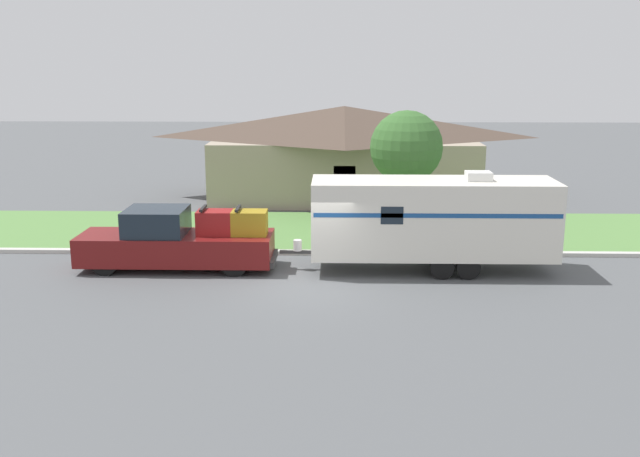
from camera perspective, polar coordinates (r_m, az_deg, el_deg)
The scene contains 8 objects.
ground_plane at distance 22.02m, azimuth -0.57°, elevation -4.68°, with size 120.00×120.00×0.00m, color #515456.
curb_strip at distance 25.59m, azimuth -0.29°, elevation -1.93°, with size 80.00×0.30×0.14m.
lawn_strip at distance 29.14m, azimuth -0.08°, elevation -0.15°, with size 80.00×7.00×0.03m.
house_across_street at distance 36.11m, azimuth 1.94°, elevation 6.27°, with size 13.82×7.66×4.58m.
pickup_truck at distance 24.15m, azimuth -11.29°, elevation -1.01°, with size 6.51×1.99×2.10m.
travel_trailer at distance 23.57m, azimuth 9.03°, elevation 0.83°, with size 8.98×2.27×3.31m.
mailbox at distance 26.95m, azimuth 16.73°, elevation 0.38°, with size 0.48×0.20×1.34m.
tree_in_yard at distance 27.29m, azimuth 6.93°, elevation 6.46°, with size 2.76×2.76×4.99m.
Camera 1 is at (0.73, -20.93, 6.81)m, focal length 40.00 mm.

